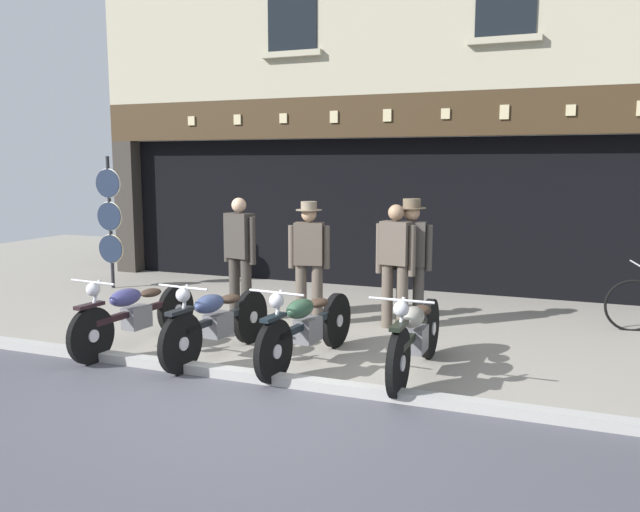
{
  "coord_description": "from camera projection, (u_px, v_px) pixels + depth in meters",
  "views": [
    {
      "loc": [
        2.87,
        -5.45,
        2.16
      ],
      "look_at": [
        -0.26,
        2.58,
        0.92
      ],
      "focal_mm": 36.05,
      "sensor_mm": 36.0,
      "label": 1
    }
  ],
  "objects": [
    {
      "name": "ground",
      "position": [
        197.0,
        424.0,
        5.47
      ],
      "size": [
        23.22,
        22.0,
        0.18
      ],
      "color": "gray"
    },
    {
      "name": "motorcycle_center_left",
      "position": [
        217.0,
        321.0,
        7.17
      ],
      "size": [
        0.62,
        1.95,
        0.92
      ],
      "rotation": [
        0.0,
        0.0,
        3.04
      ],
      "color": "black",
      "rests_on": "ground"
    },
    {
      "name": "shopkeeper_center",
      "position": [
        309.0,
        257.0,
        8.55
      ],
      "size": [
        0.55,
        0.35,
        1.67
      ],
      "rotation": [
        0.0,
        0.0,
        3.36
      ],
      "color": "brown",
      "rests_on": "ground"
    },
    {
      "name": "assistant_far_right",
      "position": [
        395.0,
        261.0,
        8.39
      ],
      "size": [
        0.55,
        0.28,
        1.64
      ],
      "rotation": [
        0.0,
        0.0,
        2.96
      ],
      "color": "brown",
      "rests_on": "ground"
    },
    {
      "name": "salesman_right",
      "position": [
        411.0,
        255.0,
        8.48
      ],
      "size": [
        0.55,
        0.37,
        1.71
      ],
      "rotation": [
        0.0,
        0.0,
        3.29
      ],
      "color": "#47423D",
      "rests_on": "ground"
    },
    {
      "name": "motorcycle_center_right",
      "position": [
        415.0,
        335.0,
        6.53
      ],
      "size": [
        0.62,
        2.02,
        0.93
      ],
      "rotation": [
        0.0,
        0.0,
        3.13
      ],
      "color": "black",
      "rests_on": "ground"
    },
    {
      "name": "advert_board_near",
      "position": [
        488.0,
        189.0,
        10.53
      ],
      "size": [
        0.74,
        0.03,
        1.11
      ],
      "color": "beige"
    },
    {
      "name": "salesman_left",
      "position": [
        240.0,
        253.0,
        8.84
      ],
      "size": [
        0.55,
        0.3,
        1.7
      ],
      "rotation": [
        0.0,
        0.0,
        2.9
      ],
      "color": "#38332D",
      "rests_on": "ground"
    },
    {
      "name": "shop_facade",
      "position": [
        414.0,
        187.0,
        12.59
      ],
      "size": [
        11.52,
        4.42,
        6.33
      ],
      "color": "black",
      "rests_on": "ground"
    },
    {
      "name": "motorcycle_left",
      "position": [
        135.0,
        313.0,
        7.55
      ],
      "size": [
        0.62,
        2.05,
        0.91
      ],
      "rotation": [
        0.0,
        0.0,
        3.05
      ],
      "color": "black",
      "rests_on": "ground"
    },
    {
      "name": "motorcycle_center",
      "position": [
        307.0,
        326.0,
        6.94
      ],
      "size": [
        0.62,
        2.07,
        0.92
      ],
      "rotation": [
        0.0,
        0.0,
        3.04
      ],
      "color": "black",
      "rests_on": "ground"
    },
    {
      "name": "tyre_sign_pole",
      "position": [
        110.0,
        217.0,
        11.1
      ],
      "size": [
        0.51,
        0.06,
        2.29
      ],
      "color": "#232328",
      "rests_on": "ground"
    }
  ]
}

